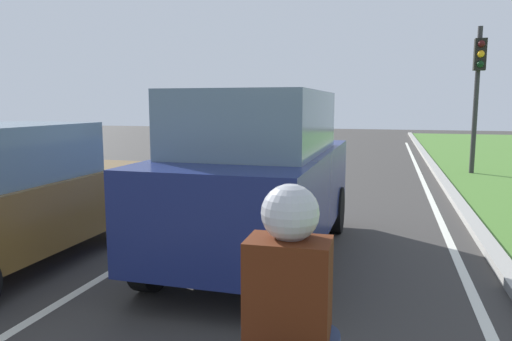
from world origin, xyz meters
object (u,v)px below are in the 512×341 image
at_px(traffic_light_near_right, 478,77).
at_px(rider_person, 289,295).
at_px(car_suv_ahead, 260,174).
at_px(car_sedan_left_lane, 9,197).

bearing_deg(traffic_light_near_right, rider_person, -102.50).
bearing_deg(car_suv_ahead, rider_person, -72.44).
relative_size(rider_person, traffic_light_near_right, 0.27).
bearing_deg(traffic_light_near_right, car_sedan_left_lane, -124.89).
distance_m(car_suv_ahead, traffic_light_near_right, 10.08).
distance_m(car_sedan_left_lane, traffic_light_near_right, 12.67).
bearing_deg(car_sedan_left_lane, rider_person, -32.86).
bearing_deg(rider_person, car_sedan_left_lane, 145.48).
relative_size(car_suv_ahead, car_sedan_left_lane, 1.05).
bearing_deg(car_sedan_left_lane, car_suv_ahead, 22.25).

